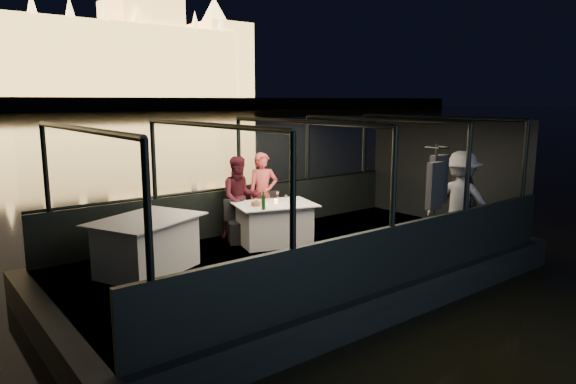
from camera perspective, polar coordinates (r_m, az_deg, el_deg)
boat_hull at (r=9.20m, az=1.56°, el=-9.89°), size 8.60×4.40×1.00m
boat_deck at (r=9.05m, az=1.57°, el=-7.04°), size 8.00×4.00×0.04m
gunwale_port at (r=10.50m, az=-5.38°, el=-2.01°), size 8.00×0.08×0.90m
gunwale_starboard at (r=7.55m, az=11.37°, el=-7.04°), size 8.00×0.08×0.90m
cabin_glass_port at (r=10.32m, az=-5.49°, el=4.25°), size 8.00×0.02×1.40m
cabin_glass_starboard at (r=7.29m, az=11.69°, el=1.63°), size 8.00×0.02×1.40m
cabin_roof_glass at (r=8.65m, az=1.65°, el=7.80°), size 8.00×4.00×0.02m
end_wall_fore at (r=6.99m, az=-24.60°, el=-3.21°), size 0.02×4.00×2.30m
end_wall_aft at (r=11.71m, az=16.89°, el=2.34°), size 0.02×4.00×2.30m
canopy_ribs at (r=8.77m, az=1.61°, el=0.28°), size 8.00×4.00×2.30m
dining_table_central at (r=9.61m, az=-1.53°, el=-3.51°), size 1.68×1.41×0.77m
dining_table_aft at (r=8.34m, az=-15.35°, el=-6.02°), size 1.97×1.75×0.86m
chair_port_left at (r=9.68m, az=-5.50°, el=-3.06°), size 0.50×0.50×0.81m
chair_port_right at (r=10.14m, az=-1.50°, el=-2.40°), size 0.50×0.50×0.86m
coat_stand at (r=8.75m, az=15.89°, el=-1.80°), size 0.64×0.56×1.96m
person_woman_coral at (r=10.25m, az=-2.79°, el=-0.57°), size 0.70×0.59×1.64m
person_man_maroon at (r=9.96m, az=-5.34°, el=-0.91°), size 0.92×0.82×1.60m
passenger_stripe at (r=9.59m, az=18.61°, el=-1.23°), size 1.06×1.32×1.79m
passenger_dark at (r=9.79m, az=18.61°, el=-1.00°), size 0.86×1.08×1.71m
wine_bottle at (r=8.98m, az=-2.76°, el=-1.03°), size 0.09×0.09×0.32m
bread_basket at (r=9.33m, az=-3.58°, el=-1.30°), size 0.24×0.24×0.07m
amber_candle at (r=9.50m, az=-1.34°, el=-1.08°), size 0.07×0.07×0.09m
plate_near at (r=9.48m, az=0.88°, el=-1.29°), size 0.26×0.26×0.02m
plate_far at (r=9.39m, az=-3.26°, el=-1.42°), size 0.27×0.27×0.01m
wine_glass_white at (r=9.01m, az=-3.55°, el=-1.35°), size 0.07×0.07×0.19m
wine_glass_red at (r=9.67m, az=-1.18°, el=-0.54°), size 0.08×0.08×0.18m
wine_glass_empty at (r=9.29m, az=-0.22°, el=-0.98°), size 0.07×0.07×0.19m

